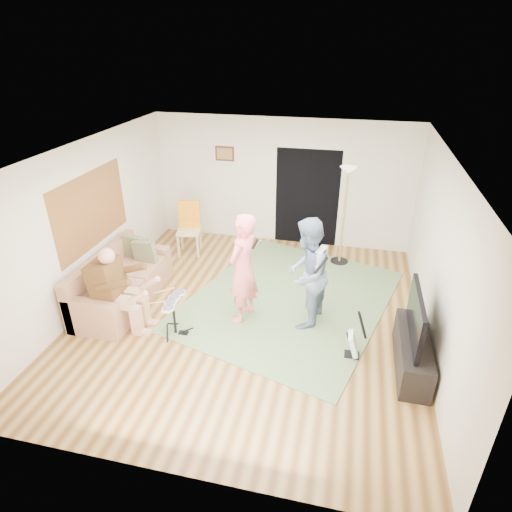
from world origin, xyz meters
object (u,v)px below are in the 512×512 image
at_px(tv_cabinet, 412,353).
at_px(television, 416,317).
at_px(guitarist, 306,274).
at_px(guitar_spare, 354,344).
at_px(drum_kit, 174,318).
at_px(sofa, 119,286).
at_px(singer, 243,269).
at_px(torchiere_lamp, 346,199).
at_px(dining_chair, 190,235).

relative_size(tv_cabinet, television, 1.18).
distance_m(guitarist, guitar_spare, 1.24).
bearing_deg(drum_kit, guitar_spare, 1.47).
distance_m(sofa, tv_cabinet, 4.84).
relative_size(singer, guitarist, 1.02).
bearing_deg(torchiere_lamp, singer, -121.89).
xyz_separation_m(tv_cabinet, television, (-0.05, 0.00, 0.60)).
bearing_deg(guitar_spare, sofa, 171.76).
xyz_separation_m(sofa, guitarist, (3.21, 0.09, 0.61)).
bearing_deg(dining_chair, television, -43.99).
xyz_separation_m(sofa, television, (4.75, -0.63, 0.56)).
bearing_deg(singer, dining_chair, -124.82).
height_order(singer, guitarist, singer).
distance_m(sofa, singer, 2.31).
height_order(sofa, guitarist, guitarist).
distance_m(drum_kit, torchiere_lamp, 3.94).
bearing_deg(singer, television, 91.79).
bearing_deg(drum_kit, tv_cabinet, 0.32).
height_order(tv_cabinet, television, television).
xyz_separation_m(singer, television, (2.52, -0.63, -0.06)).
bearing_deg(guitarist, drum_kit, -59.17).
bearing_deg(television, tv_cabinet, 0.00).
distance_m(guitar_spare, torchiere_lamp, 3.12).
height_order(singer, torchiere_lamp, torchiere_lamp).
bearing_deg(drum_kit, guitarist, 21.28).
bearing_deg(sofa, tv_cabinet, -7.49).
bearing_deg(singer, guitar_spare, 87.81).
relative_size(guitarist, tv_cabinet, 1.28).
xyz_separation_m(drum_kit, singer, (0.93, 0.65, 0.63)).
bearing_deg(tv_cabinet, dining_chair, 147.79).
bearing_deg(television, guitarist, 154.76).
xyz_separation_m(guitar_spare, dining_chair, (-3.47, 2.64, 0.17)).
relative_size(guitar_spare, tv_cabinet, 0.56).
distance_m(drum_kit, tv_cabinet, 3.50).
xyz_separation_m(sofa, guitar_spare, (4.01, -0.58, -0.06)).
relative_size(guitar_spare, torchiere_lamp, 0.40).
distance_m(sofa, television, 4.82).
xyz_separation_m(drum_kit, dining_chair, (-0.76, 2.71, 0.11)).
xyz_separation_m(guitar_spare, tv_cabinet, (0.79, -0.05, 0.03)).
relative_size(singer, television, 1.54).
distance_m(sofa, torchiere_lamp, 4.46).
bearing_deg(drum_kit, sofa, 153.36).
height_order(drum_kit, guitar_spare, guitar_spare).
bearing_deg(drum_kit, television, 0.32).
height_order(torchiere_lamp, tv_cabinet, torchiere_lamp).
bearing_deg(drum_kit, dining_chair, 105.75).
height_order(sofa, television, television).
bearing_deg(tv_cabinet, drum_kit, -179.68).
xyz_separation_m(guitar_spare, television, (0.74, -0.05, 0.63)).
relative_size(drum_kit, torchiere_lamp, 0.32).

